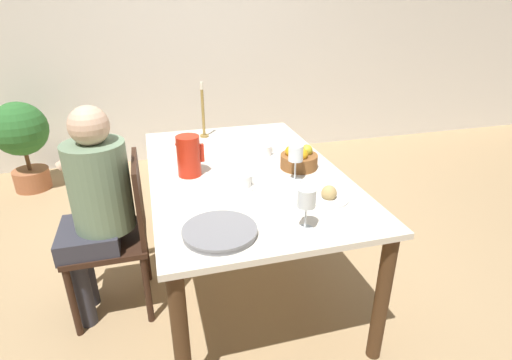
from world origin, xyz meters
TOP-DOWN VIEW (x-y plane):
  - ground_plane at (0.00, 0.00)m, footprint 20.00×20.00m
  - wall_back at (0.00, 2.28)m, footprint 10.00×0.06m
  - dining_table at (0.00, 0.00)m, footprint 1.05×1.67m
  - chair_person_side at (-0.71, -0.05)m, footprint 0.42×0.42m
  - person_seated at (-0.80, -0.08)m, footprint 0.39×0.41m
  - red_pitcher at (-0.30, 0.02)m, footprint 0.15×0.13m
  - wine_glass_water at (0.23, -0.21)m, footprint 0.08×0.08m
  - wine_glass_juice at (0.09, -0.68)m, footprint 0.08×0.08m
  - teacup_near_person at (-0.05, -0.22)m, footprint 0.12×0.12m
  - teacup_across at (0.18, 0.18)m, footprint 0.12×0.12m
  - serving_tray at (-0.26, -0.63)m, footprint 0.31×0.31m
  - bread_plate at (0.31, -0.46)m, footprint 0.19×0.19m
  - fruit_bowl at (0.31, -0.05)m, footprint 0.21×0.21m
  - candlestick_tall at (-0.13, 0.66)m, footprint 0.06×0.06m
  - potted_plant at (-1.60, 1.78)m, footprint 0.47×0.47m

SIDE VIEW (x-z plane):
  - ground_plane at x=0.00m, z-range 0.00..0.00m
  - chair_person_side at x=-0.71m, z-range 0.04..0.92m
  - potted_plant at x=-1.60m, z-range 0.10..0.92m
  - dining_table at x=0.00m, z-range 0.28..1.02m
  - person_seated at x=-0.80m, z-range 0.11..1.29m
  - serving_tray at x=-0.26m, z-range 0.74..0.77m
  - bread_plate at x=0.31m, z-range 0.72..0.80m
  - teacup_near_person at x=-0.05m, z-range 0.73..0.80m
  - teacup_across at x=0.18m, z-range 0.73..0.80m
  - fruit_bowl at x=0.31m, z-range 0.73..0.86m
  - red_pitcher at x=-0.30m, z-range 0.74..0.96m
  - wine_glass_juice at x=0.09m, z-range 0.78..0.97m
  - wine_glass_water at x=0.23m, z-range 0.79..0.99m
  - candlestick_tall at x=-0.13m, z-range 0.70..1.08m
  - wall_back at x=0.00m, z-range 0.00..2.60m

